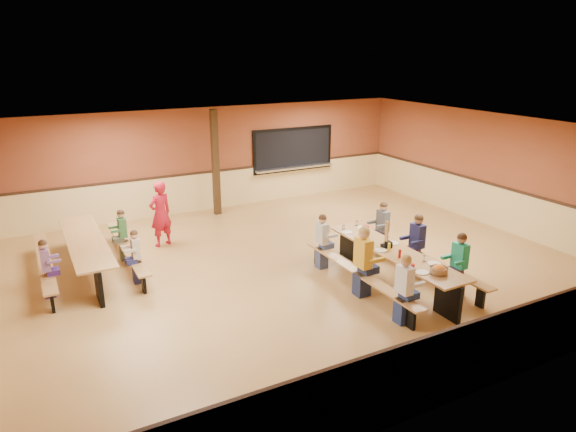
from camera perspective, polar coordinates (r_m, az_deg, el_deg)
ground at (r=11.38m, az=0.94°, el=-5.59°), size 12.00×12.00×0.00m
room_envelope at (r=11.12m, az=0.96°, el=-2.33°), size 12.04×10.04×3.02m
kitchen_pass_through at (r=16.31m, az=0.58°, el=7.20°), size 2.78×0.28×1.38m
structural_post at (r=14.69m, az=-8.06°, el=5.84°), size 0.18×0.18×3.00m
cafeteria_table_main at (r=10.56m, az=11.55°, el=-4.82°), size 1.91×3.70×0.74m
cafeteria_table_second at (r=11.71m, az=-21.50°, el=-3.43°), size 1.91×3.70×0.74m
seated_child_white_left at (r=9.12m, az=12.75°, el=-8.00°), size 0.39×0.32×1.26m
seated_adult_yellow at (r=9.94m, az=8.31°, el=-5.08°), size 0.45×0.37×1.38m
seated_child_grey_left at (r=11.11m, az=3.81°, el=-2.88°), size 0.37×0.30×1.20m
seated_child_teal_right at (r=10.42m, az=18.47°, el=-5.15°), size 0.39×0.32×1.25m
seated_child_navy_right at (r=11.19m, az=14.12°, el=-3.04°), size 0.40×0.33×1.28m
seated_child_char_right at (r=12.03m, az=10.45°, el=-1.39°), size 0.39×0.32×1.24m
seated_child_purple_sec at (r=10.84m, az=-25.25°, el=-5.36°), size 0.34×0.28×1.15m
seated_child_green_sec at (r=12.09m, az=-17.86°, el=-2.07°), size 0.35×0.29×1.17m
seated_child_tan_sec at (r=10.85m, az=-16.51°, el=-4.39°), size 0.32×0.26×1.12m
standing_woman at (r=12.67m, az=-13.99°, el=0.24°), size 0.68×0.56×1.60m
punch_pitcher at (r=11.10m, az=8.57°, el=-1.70°), size 0.16×0.16×0.22m
chip_bowl at (r=9.59m, az=16.43°, el=-5.76°), size 0.32×0.32×0.15m
napkin_dispenser at (r=10.58m, az=11.11°, el=-3.12°), size 0.10×0.14×0.13m
condiment_mustard at (r=10.38m, az=11.17°, el=-3.42°), size 0.06×0.06×0.17m
condiment_ketchup at (r=10.11m, az=12.30°, el=-4.09°), size 0.06×0.06×0.17m
table_paddle at (r=10.56m, az=10.85°, el=-2.73°), size 0.16×0.16×0.56m
place_settings at (r=10.46m, az=11.65°, el=-3.46°), size 0.65×3.30×0.11m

